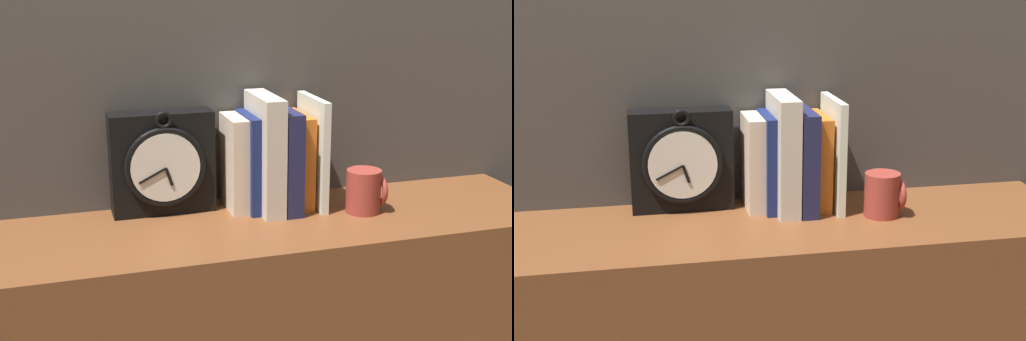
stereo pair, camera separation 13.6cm
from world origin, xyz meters
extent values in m
cube|color=#47423D|center=(0.00, 0.19, 1.30)|extent=(6.00, 0.05, 2.60)
cube|color=black|center=(-0.16, 0.12, 1.00)|extent=(0.21, 0.06, 0.21)
torus|color=black|center=(-0.16, 0.09, 1.00)|extent=(0.16, 0.01, 0.16)
cylinder|color=white|center=(-0.16, 0.08, 1.00)|extent=(0.14, 0.01, 0.14)
cube|color=black|center=(-0.15, 0.08, 0.98)|extent=(0.02, 0.00, 0.04)
cube|color=black|center=(-0.19, 0.08, 0.99)|extent=(0.06, 0.00, 0.03)
torus|color=black|center=(-0.16, 0.09, 1.10)|extent=(0.04, 0.01, 0.04)
cube|color=beige|center=(-0.02, 0.10, 1.00)|extent=(0.03, 0.11, 0.19)
cube|color=navy|center=(0.01, 0.09, 1.00)|extent=(0.02, 0.13, 0.20)
cube|color=beige|center=(0.04, 0.08, 1.02)|extent=(0.04, 0.16, 0.24)
cube|color=#202249|center=(0.08, 0.08, 1.00)|extent=(0.03, 0.16, 0.21)
cube|color=orange|center=(0.12, 0.09, 1.00)|extent=(0.03, 0.13, 0.19)
cube|color=white|center=(0.15, 0.08, 1.01)|extent=(0.01, 0.15, 0.23)
cylinder|color=#9E382D|center=(0.23, 0.00, 0.94)|extent=(0.07, 0.07, 0.09)
torus|color=#9E382D|center=(0.26, 0.00, 0.94)|extent=(0.01, 0.07, 0.07)
camera|label=1|loc=(-0.38, -1.25, 1.38)|focal=50.00mm
camera|label=2|loc=(-0.25, -1.28, 1.38)|focal=50.00mm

